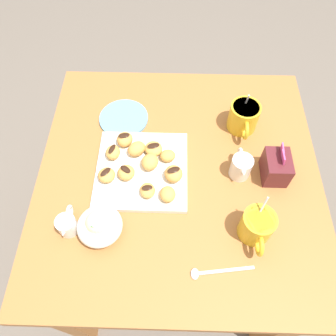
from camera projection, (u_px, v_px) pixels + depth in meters
ground_plane at (175, 249)px, 1.58m from camera, size 8.00×8.00×0.00m
dining_table at (178, 194)px, 1.09m from camera, size 0.84×0.83×0.72m
pastry_plate_square at (142, 169)px, 0.96m from camera, size 0.27×0.27×0.02m
coffee_mug_mustard_left at (244, 117)px, 1.02m from camera, size 0.13×0.09×0.14m
coffee_mug_mustard_right at (257, 226)px, 0.83m from camera, size 0.12×0.08×0.14m
cream_pitcher_white at (241, 167)px, 0.93m from camera, size 0.10×0.06×0.07m
sugar_caddy at (276, 167)px, 0.93m from camera, size 0.09×0.07×0.11m
ice_cream_bowl at (99, 225)px, 0.84m from camera, size 0.12×0.12×0.09m
chocolate_sauce_pitcher at (67, 224)px, 0.85m from camera, size 0.09×0.05×0.06m
saucer_sky_left at (124, 118)px, 1.07m from camera, size 0.16×0.16×0.01m
loose_spoon_near_saucer at (214, 272)px, 0.81m from camera, size 0.04×0.16×0.01m
beignet_0 at (174, 174)px, 0.92m from camera, size 0.06×0.05×0.04m
chocolate_drizzle_0 at (174, 170)px, 0.90m from camera, size 0.03×0.04×0.00m
beignet_1 at (168, 156)px, 0.96m from camera, size 0.05×0.05×0.03m
beignet_2 at (148, 191)px, 0.90m from camera, size 0.05×0.05×0.03m
chocolate_drizzle_2 at (147, 188)px, 0.89m from camera, size 0.02×0.03×0.00m
beignet_3 at (113, 152)px, 0.96m from camera, size 0.06×0.05×0.03m
chocolate_drizzle_3 at (112, 149)px, 0.95m from camera, size 0.04×0.03×0.00m
beignet_4 at (137, 149)px, 0.97m from camera, size 0.07×0.07×0.04m
beignet_5 at (154, 149)px, 0.97m from camera, size 0.08×0.07×0.03m
chocolate_drizzle_5 at (153, 146)px, 0.96m from camera, size 0.03×0.04×0.00m
beignet_6 at (126, 173)px, 0.93m from camera, size 0.06×0.06×0.03m
chocolate_drizzle_6 at (126, 169)px, 0.91m from camera, size 0.03×0.04×0.00m
beignet_7 at (125, 139)px, 0.99m from camera, size 0.06×0.05×0.04m
chocolate_drizzle_7 at (124, 135)px, 0.97m from camera, size 0.03×0.04×0.00m
beignet_8 at (168, 194)px, 0.89m from camera, size 0.05×0.05×0.03m
beignet_9 at (107, 175)px, 0.92m from camera, size 0.07×0.07×0.03m
chocolate_drizzle_9 at (106, 172)px, 0.91m from camera, size 0.04×0.04×0.00m
beignet_10 at (150, 162)px, 0.94m from camera, size 0.07×0.07×0.04m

